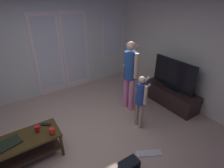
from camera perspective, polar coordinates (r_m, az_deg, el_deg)
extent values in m
cube|color=tan|center=(3.43, -9.77, -20.24)|extent=(5.71, 4.89, 0.02)
cube|color=silver|center=(4.81, -23.53, 11.60)|extent=(5.71, 0.06, 2.75)
cube|color=white|center=(4.89, -20.22, 8.62)|extent=(0.75, 0.02, 2.19)
cube|color=silver|center=(4.87, -20.27, 9.13)|extent=(0.59, 0.01, 1.89)
cube|color=white|center=(5.11, -11.96, 10.44)|extent=(0.75, 0.02, 2.19)
cube|color=silver|center=(5.08, -11.95, 10.94)|extent=(0.59, 0.01, 1.89)
cube|color=white|center=(5.62, 0.21, 15.11)|extent=(0.73, 0.02, 1.22)
cube|color=silver|center=(5.61, 0.29, 15.08)|extent=(0.67, 0.01, 1.16)
cube|color=silver|center=(4.38, 24.74, 10.00)|extent=(0.06, 4.89, 2.75)
cube|color=#3C2D12|center=(3.19, -27.06, -15.96)|extent=(1.08, 0.51, 0.04)
cube|color=#36251B|center=(3.39, -25.96, -19.64)|extent=(1.00, 0.43, 0.02)
cylinder|color=#3C2D12|center=(3.23, -16.28, -18.96)|extent=(0.05, 0.05, 0.44)
cylinder|color=#3C2D12|center=(3.55, -18.65, -14.38)|extent=(0.05, 0.05, 0.44)
cube|color=#2E1E1D|center=(4.63, 18.54, -3.74)|extent=(0.48, 1.43, 0.43)
cube|color=black|center=(4.31, 25.76, -7.35)|extent=(0.41, 0.02, 0.24)
cube|color=black|center=(4.52, 18.98, -1.16)|extent=(0.08, 0.40, 0.04)
cube|color=black|center=(4.36, 19.71, 3.15)|extent=(0.04, 1.14, 0.71)
cube|color=black|center=(4.35, 19.55, 3.10)|extent=(0.00, 1.09, 0.66)
cylinder|color=pink|center=(4.08, 6.39, -3.72)|extent=(0.11, 0.11, 0.81)
cylinder|color=pink|center=(4.18, 4.61, -2.81)|extent=(0.11, 0.11, 0.81)
cylinder|color=#264D93|center=(3.82, 5.96, 6.10)|extent=(0.26, 0.26, 0.63)
sphere|color=tan|center=(3.68, 6.29, 12.37)|extent=(0.19, 0.19, 0.19)
cylinder|color=tan|center=(3.70, 8.02, 5.84)|extent=(0.09, 0.09, 0.56)
cylinder|color=tan|center=(4.03, 6.08, 8.97)|extent=(0.47, 0.16, 0.47)
cube|color=white|center=(4.23, 7.75, 6.90)|extent=(0.12, 0.06, 0.12)
cylinder|color=tan|center=(3.65, 9.60, -10.49)|extent=(0.08, 0.08, 0.57)
cylinder|color=tan|center=(3.71, 8.24, -9.58)|extent=(0.08, 0.08, 0.57)
cylinder|color=#274497|center=(3.40, 9.52, -3.23)|extent=(0.19, 0.19, 0.44)
sphere|color=beige|center=(3.26, 9.93, 1.38)|extent=(0.14, 0.14, 0.14)
cylinder|color=beige|center=(3.32, 11.06, -3.73)|extent=(0.06, 0.06, 0.40)
cylinder|color=beige|center=(3.53, 10.17, 0.04)|extent=(0.37, 0.08, 0.27)
cube|color=white|center=(3.69, 11.85, -0.74)|extent=(0.14, 0.05, 0.10)
cube|color=black|center=(3.01, 5.70, -25.51)|extent=(0.31, 0.19, 0.21)
cube|color=white|center=(3.35, 12.11, -21.53)|extent=(0.45, 0.32, 0.02)
cube|color=silver|center=(3.34, 12.13, -21.41)|extent=(0.40, 0.28, 0.00)
cube|color=black|center=(3.18, -30.88, -16.43)|extent=(0.37, 0.31, 0.02)
cylinder|color=red|center=(3.18, -23.45, -13.49)|extent=(0.07, 0.07, 0.11)
cylinder|color=red|center=(3.05, -19.17, -14.55)|extent=(0.09, 0.09, 0.11)
cube|color=black|center=(3.29, -21.01, -12.43)|extent=(0.16, 0.15, 0.02)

